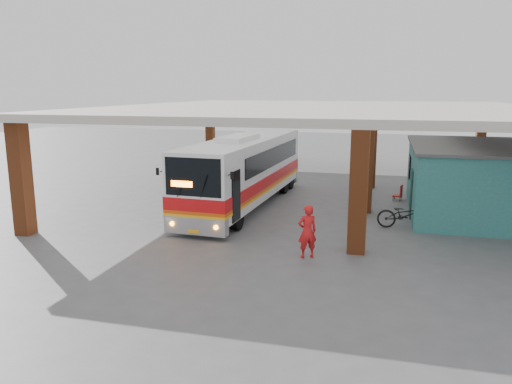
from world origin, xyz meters
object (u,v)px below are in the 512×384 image
at_px(coach_bus, 245,171).
at_px(motorcycle, 405,215).
at_px(pedestrian, 307,231).
at_px(red_chair, 399,193).

relative_size(coach_bus, motorcycle, 5.44).
xyz_separation_m(coach_bus, pedestrian, (4.07, -6.70, -0.82)).
xyz_separation_m(coach_bus, motorcycle, (7.32, -2.27, -1.14)).
bearing_deg(motorcycle, red_chair, 3.00).
height_order(coach_bus, red_chair, coach_bus).
bearing_deg(red_chair, motorcycle, -76.03).
distance_m(motorcycle, pedestrian, 5.51).
bearing_deg(coach_bus, motorcycle, -14.42).
distance_m(coach_bus, pedestrian, 7.88).
distance_m(pedestrian, red_chair, 10.30).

